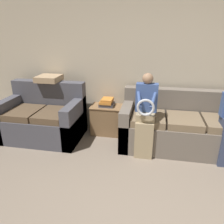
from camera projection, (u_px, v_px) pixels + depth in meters
name	position (u px, v px, depth m)	size (l,w,h in m)	color
wall_back	(161.00, 65.00, 3.77)	(7.07, 0.06, 2.55)	beige
couch_main	(182.00, 128.00, 3.57)	(1.96, 0.85, 0.91)	#70665B
couch_side	(44.00, 119.00, 3.91)	(1.37, 0.89, 0.97)	#4C4C56
child_left_seated	(146.00, 113.00, 3.23)	(0.33, 0.37, 1.27)	tan
side_shelf	(107.00, 119.00, 4.06)	(0.58, 0.39, 0.54)	olive
book_stack	(107.00, 102.00, 3.94)	(0.26, 0.28, 0.14)	#4C4C56
throw_pillow	(49.00, 78.00, 3.94)	(0.40, 0.40, 0.10)	tan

